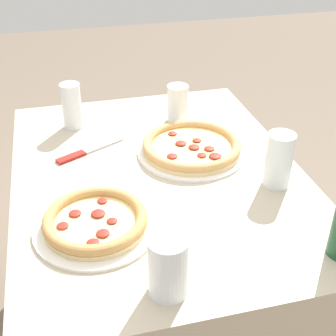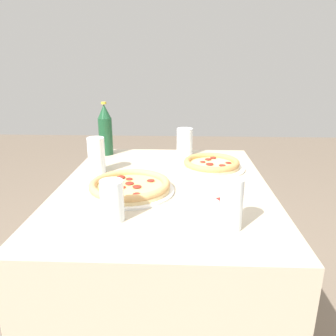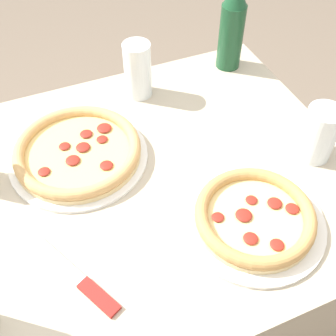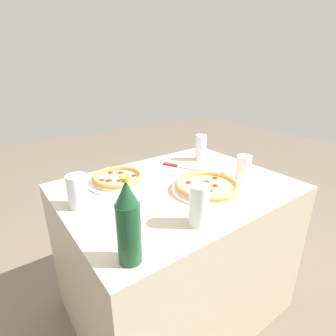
{
  "view_description": "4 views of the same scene",
  "coord_description": "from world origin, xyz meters",
  "px_view_note": "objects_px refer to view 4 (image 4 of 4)",
  "views": [
    {
      "loc": [
        1.03,
        -0.23,
        1.39
      ],
      "look_at": [
        0.1,
        0.0,
        0.78
      ],
      "focal_mm": 50.0,
      "sensor_mm": 36.0,
      "label": 1
    },
    {
      "loc": [
        -1.13,
        -0.06,
        1.14
      ],
      "look_at": [
        0.07,
        -0.01,
        0.75
      ],
      "focal_mm": 35.0,
      "sensor_mm": 36.0,
      "label": 2
    },
    {
      "loc": [
        -0.14,
        -0.56,
        1.4
      ],
      "look_at": [
        0.09,
        -0.02,
        0.75
      ],
      "focal_mm": 45.0,
      "sensor_mm": 36.0,
      "label": 3
    },
    {
      "loc": [
        0.66,
        0.83,
        1.22
      ],
      "look_at": [
        0.04,
        -0.02,
        0.8
      ],
      "focal_mm": 28.0,
      "sensor_mm": 36.0,
      "label": 4
    }
  ],
  "objects_px": {
    "glass_lemonade": "(201,149)",
    "knife": "(180,166)",
    "pizza_salami": "(118,178)",
    "glass_mango_juice": "(78,193)",
    "glass_iced_tea": "(199,206)",
    "beer_bottle": "(128,223)",
    "glass_water": "(243,169)",
    "pizza_margherita": "(207,186)"
  },
  "relations": [
    {
      "from": "glass_lemonade",
      "to": "pizza_salami",
      "type": "bearing_deg",
      "value": 0.84
    },
    {
      "from": "pizza_salami",
      "to": "glass_mango_juice",
      "type": "bearing_deg",
      "value": 27.06
    },
    {
      "from": "glass_mango_juice",
      "to": "glass_iced_tea",
      "type": "bearing_deg",
      "value": 128.57
    },
    {
      "from": "glass_lemonade",
      "to": "knife",
      "type": "height_order",
      "value": "glass_lemonade"
    },
    {
      "from": "glass_lemonade",
      "to": "glass_iced_tea",
      "type": "xyz_separation_m",
      "value": [
        0.45,
        0.48,
        0.0
      ]
    },
    {
      "from": "pizza_salami",
      "to": "glass_iced_tea",
      "type": "bearing_deg",
      "value": 97.99
    },
    {
      "from": "beer_bottle",
      "to": "glass_mango_juice",
      "type": "bearing_deg",
      "value": -88.11
    },
    {
      "from": "pizza_margherita",
      "to": "knife",
      "type": "bearing_deg",
      "value": -105.2
    },
    {
      "from": "glass_iced_tea",
      "to": "beer_bottle",
      "type": "distance_m",
      "value": 0.28
    },
    {
      "from": "glass_mango_juice",
      "to": "beer_bottle",
      "type": "bearing_deg",
      "value": 91.89
    },
    {
      "from": "glass_iced_tea",
      "to": "beer_bottle",
      "type": "relative_size",
      "value": 0.57
    },
    {
      "from": "pizza_salami",
      "to": "glass_lemonade",
      "type": "height_order",
      "value": "glass_lemonade"
    },
    {
      "from": "glass_lemonade",
      "to": "glass_mango_juice",
      "type": "bearing_deg",
      "value": 9.21
    },
    {
      "from": "pizza_margherita",
      "to": "glass_lemonade",
      "type": "distance_m",
      "value": 0.4
    },
    {
      "from": "glass_iced_tea",
      "to": "pizza_salami",
      "type": "bearing_deg",
      "value": -82.01
    },
    {
      "from": "glass_water",
      "to": "knife",
      "type": "relative_size",
      "value": 0.59
    },
    {
      "from": "beer_bottle",
      "to": "glass_iced_tea",
      "type": "bearing_deg",
      "value": -175.21
    },
    {
      "from": "pizza_salami",
      "to": "glass_water",
      "type": "xyz_separation_m",
      "value": [
        -0.48,
        0.32,
        0.04
      ]
    },
    {
      "from": "glass_mango_juice",
      "to": "glass_iced_tea",
      "type": "relative_size",
      "value": 0.88
    },
    {
      "from": "glass_lemonade",
      "to": "knife",
      "type": "distance_m",
      "value": 0.18
    },
    {
      "from": "glass_water",
      "to": "glass_mango_juice",
      "type": "xyz_separation_m",
      "value": [
        0.7,
        -0.21,
        0.0
      ]
    },
    {
      "from": "pizza_margherita",
      "to": "beer_bottle",
      "type": "height_order",
      "value": "beer_bottle"
    },
    {
      "from": "pizza_margherita",
      "to": "glass_iced_tea",
      "type": "bearing_deg",
      "value": 38.94
    },
    {
      "from": "glass_lemonade",
      "to": "pizza_margherita",
      "type": "bearing_deg",
      "value": 51.47
    },
    {
      "from": "glass_water",
      "to": "glass_iced_tea",
      "type": "height_order",
      "value": "glass_iced_tea"
    },
    {
      "from": "pizza_salami",
      "to": "glass_lemonade",
      "type": "distance_m",
      "value": 0.52
    },
    {
      "from": "pizza_margherita",
      "to": "glass_water",
      "type": "distance_m",
      "value": 0.22
    },
    {
      "from": "pizza_margherita",
      "to": "glass_iced_tea",
      "type": "height_order",
      "value": "glass_iced_tea"
    },
    {
      "from": "pizza_margherita",
      "to": "glass_mango_juice",
      "type": "bearing_deg",
      "value": -21.48
    },
    {
      "from": "glass_water",
      "to": "glass_lemonade",
      "type": "relative_size",
      "value": 0.83
    },
    {
      "from": "pizza_margherita",
      "to": "glass_mango_juice",
      "type": "distance_m",
      "value": 0.53
    },
    {
      "from": "glass_lemonade",
      "to": "knife",
      "type": "xyz_separation_m",
      "value": [
        0.17,
        0.02,
        -0.06
      ]
    },
    {
      "from": "pizza_salami",
      "to": "beer_bottle",
      "type": "xyz_separation_m",
      "value": [
        0.21,
        0.49,
        0.1
      ]
    },
    {
      "from": "beer_bottle",
      "to": "glass_water",
      "type": "bearing_deg",
      "value": -165.99
    },
    {
      "from": "glass_water",
      "to": "glass_mango_juice",
      "type": "relative_size",
      "value": 0.93
    },
    {
      "from": "glass_water",
      "to": "glass_iced_tea",
      "type": "distance_m",
      "value": 0.44
    },
    {
      "from": "beer_bottle",
      "to": "knife",
      "type": "height_order",
      "value": "beer_bottle"
    },
    {
      "from": "pizza_salami",
      "to": "glass_mango_juice",
      "type": "xyz_separation_m",
      "value": [
        0.22,
        0.11,
        0.04
      ]
    },
    {
      "from": "pizza_salami",
      "to": "glass_water",
      "type": "bearing_deg",
      "value": 146.37
    },
    {
      "from": "glass_water",
      "to": "knife",
      "type": "height_order",
      "value": "glass_water"
    },
    {
      "from": "glass_water",
      "to": "pizza_salami",
      "type": "bearing_deg",
      "value": -33.63
    },
    {
      "from": "glass_lemonade",
      "to": "beer_bottle",
      "type": "xyz_separation_m",
      "value": [
        0.72,
        0.5,
        0.06
      ]
    }
  ]
}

